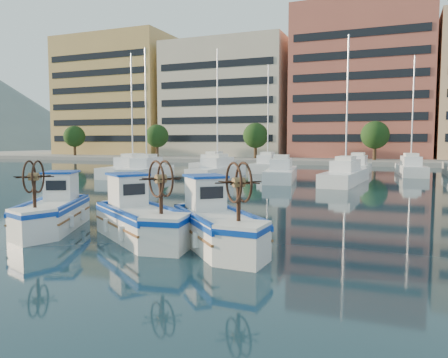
% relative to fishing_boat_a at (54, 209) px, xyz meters
% --- Properties ---
extents(ground, '(300.00, 300.00, 0.00)m').
position_rel_fishing_boat_a_xyz_m(ground, '(4.87, 0.22, -0.74)').
color(ground, '#193742').
rests_on(ground, ground).
extents(waterfront, '(180.00, 40.00, 25.60)m').
position_rel_fishing_boat_a_xyz_m(waterfront, '(14.11, 65.26, 10.35)').
color(waterfront, gray).
rests_on(waterfront, ground).
extents(yacht_marina, '(38.18, 21.00, 11.50)m').
position_rel_fishing_boat_a_xyz_m(yacht_marina, '(2.14, 27.67, -0.22)').
color(yacht_marina, white).
rests_on(yacht_marina, ground).
extents(fishing_boat_a, '(3.35, 4.48, 2.70)m').
position_rel_fishing_boat_a_xyz_m(fishing_boat_a, '(0.00, 0.00, 0.00)').
color(fishing_boat_a, white).
rests_on(fishing_boat_a, ground).
extents(fishing_boat_b, '(4.48, 3.95, 2.77)m').
position_rel_fishing_boat_a_xyz_m(fishing_boat_b, '(3.92, -0.21, 0.02)').
color(fishing_boat_b, white).
rests_on(fishing_boat_b, ground).
extents(fishing_boat_c, '(4.20, 4.36, 2.78)m').
position_rel_fishing_boat_a_xyz_m(fishing_boat_c, '(6.78, -0.20, 0.02)').
color(fishing_boat_c, white).
rests_on(fishing_boat_c, ground).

